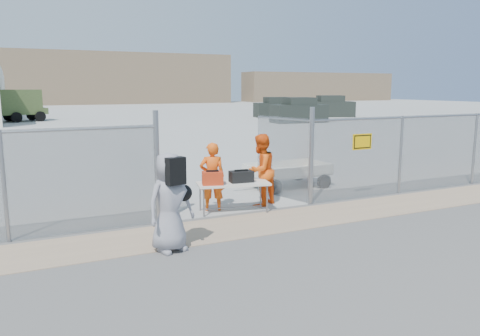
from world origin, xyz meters
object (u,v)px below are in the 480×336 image
folding_table (233,197)px  security_worker_right (261,170)px  utility_trailer (287,175)px  visitor (170,202)px  security_worker_left (212,177)px

folding_table → security_worker_right: bearing=30.7°
folding_table → utility_trailer: bearing=47.9°
folding_table → visitor: visitor is taller
security_worker_left → visitor: visitor is taller
folding_table → security_worker_right: (0.90, 0.30, 0.55)m
security_worker_right → utility_trailer: security_worker_right is taller
visitor → utility_trailer: size_ratio=0.59×
security_worker_right → visitor: size_ratio=1.00×
folding_table → security_worker_left: security_worker_left is taller
folding_table → security_worker_left: size_ratio=1.02×
security_worker_right → utility_trailer: (1.78, 1.64, -0.54)m
visitor → security_worker_left: bearing=38.1°
security_worker_right → visitor: (-3.06, -2.26, -0.00)m
security_worker_right → utility_trailer: size_ratio=0.59×
security_worker_right → folding_table: bearing=-9.8°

